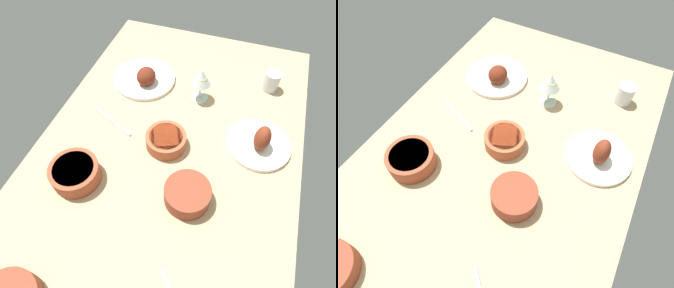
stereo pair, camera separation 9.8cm
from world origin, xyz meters
The scene contains 9 objects.
dining_table centered at (0.00, 0.00, 2.00)cm, with size 140.00×90.00×4.00cm, color tan.
plate_far_side centered at (-29.15, -19.79, 5.97)cm, with size 25.59×25.59×8.18cm.
plate_center_main centered at (-10.16, 29.75, 6.50)cm, with size 22.12×22.12×10.83cm.
bowl_cream centered at (20.73, -24.06, 7.31)cm, with size 15.61×15.61×6.11cm.
bowl_onions centered at (16.71, 11.70, 7.35)cm, with size 14.19×14.19×6.19cm.
bowl_sauce centered at (-0.93, -1.05, 6.74)cm, with size 14.06×14.06×5.00cm.
wine_glass centered at (-26.92, 4.11, 13.93)cm, with size 7.60×7.60×14.00cm.
water_tumbler centered at (-41.27, 29.87, 7.97)cm, with size 6.54×6.54×7.94cm, color silver.
spoon_loose centered at (-4.29, -23.06, 4.40)cm, with size 18.87×0.90×0.80cm, color silver.
Camera 1 is at (54.60, 18.18, 85.47)cm, focal length 30.50 mm.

